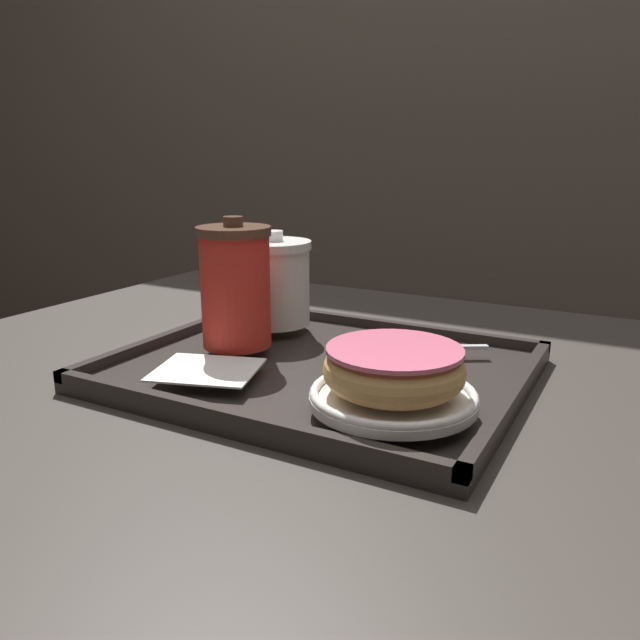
{
  "coord_description": "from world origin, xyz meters",
  "views": [
    {
      "loc": [
        0.29,
        -0.57,
        0.96
      ],
      "look_at": [
        -0.02,
        -0.01,
        0.78
      ],
      "focal_mm": 35.0,
      "sensor_mm": 36.0,
      "label": 1
    }
  ],
  "objects_px": {
    "spoon": "(393,346)",
    "coffee_cup_rear": "(274,282)",
    "coffee_cup_front": "(235,286)",
    "donut_chocolate_glazed": "(394,368)"
  },
  "relations": [
    {
      "from": "coffee_cup_front",
      "to": "coffee_cup_rear",
      "type": "distance_m",
      "value": 0.1
    },
    {
      "from": "donut_chocolate_glazed",
      "to": "spoon",
      "type": "xyz_separation_m",
      "value": [
        -0.06,
        0.15,
        -0.03
      ]
    },
    {
      "from": "coffee_cup_front",
      "to": "spoon",
      "type": "bearing_deg",
      "value": 22.93
    },
    {
      "from": "donut_chocolate_glazed",
      "to": "spoon",
      "type": "height_order",
      "value": "donut_chocolate_glazed"
    },
    {
      "from": "coffee_cup_rear",
      "to": "donut_chocolate_glazed",
      "type": "distance_m",
      "value": 0.3
    },
    {
      "from": "coffee_cup_rear",
      "to": "spoon",
      "type": "height_order",
      "value": "coffee_cup_rear"
    },
    {
      "from": "donut_chocolate_glazed",
      "to": "coffee_cup_rear",
      "type": "bearing_deg",
      "value": 143.27
    },
    {
      "from": "coffee_cup_front",
      "to": "donut_chocolate_glazed",
      "type": "relative_size",
      "value": 1.18
    },
    {
      "from": "spoon",
      "to": "coffee_cup_rear",
      "type": "bearing_deg",
      "value": -40.19
    },
    {
      "from": "coffee_cup_front",
      "to": "coffee_cup_rear",
      "type": "xyz_separation_m",
      "value": [
        -0.01,
        0.1,
        -0.01
      ]
    }
  ]
}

